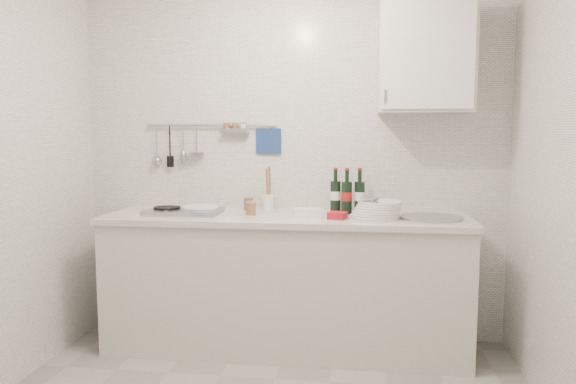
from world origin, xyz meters
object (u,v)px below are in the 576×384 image
Objects in this scene: plate_stack_hob at (199,210)px; plate_stack_sink at (377,210)px; wine_bottles at (347,191)px; wall_cabinet at (425,58)px; utensil_crock at (268,200)px.

plate_stack_sink reaches higher than plate_stack_hob.
plate_stack_sink is 0.30m from wine_bottles.
wall_cabinet reaches higher than plate_stack_hob.
utensil_crock is at bearing 173.51° from wine_bottles.
utensil_crock is at bearing 160.37° from plate_stack_sink.
plate_stack_sink is at bearing -46.31° from wine_bottles.
wine_bottles is at bearing 133.69° from plate_stack_sink.
utensil_crock is at bearing 26.87° from plate_stack_hob.
plate_stack_hob is at bearing 177.88° from plate_stack_sink.
wine_bottles reaches higher than plate_stack_sink.
utensil_crock is (0.44, 0.22, 0.05)m from plate_stack_hob.
wall_cabinet is 2.26× the size of wine_bottles.
wall_cabinet reaches higher than utensil_crock.
wine_bottles is (-0.20, 0.21, 0.10)m from plate_stack_sink.
utensil_crock is at bearing 174.73° from wall_cabinet.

